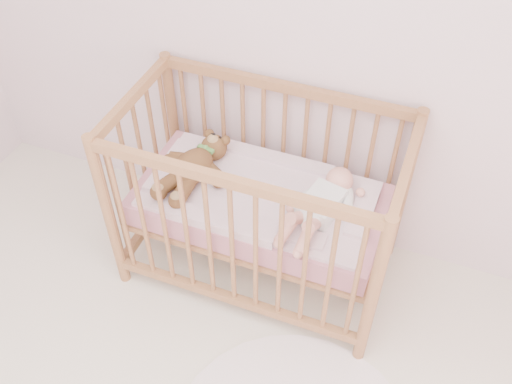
% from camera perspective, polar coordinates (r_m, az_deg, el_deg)
% --- Properties ---
extents(wall_back, '(4.00, 0.02, 2.70)m').
position_cam_1_polar(wall_back, '(2.61, 5.75, 17.63)').
color(wall_back, silver).
rests_on(wall_back, floor).
extents(crib, '(1.36, 0.76, 1.00)m').
position_cam_1_polar(crib, '(2.83, 0.36, -1.05)').
color(crib, '#B8834E').
rests_on(crib, floor).
extents(mattress, '(1.22, 0.62, 0.13)m').
position_cam_1_polar(mattress, '(2.84, 0.36, -1.26)').
color(mattress, '#D08195').
rests_on(mattress, crib).
extents(blanket, '(1.10, 0.58, 0.06)m').
position_cam_1_polar(blanket, '(2.79, 0.37, -0.19)').
color(blanket, pink).
rests_on(blanket, mattress).
extents(baby, '(0.41, 0.65, 0.14)m').
position_cam_1_polar(baby, '(2.66, 6.57, -1.07)').
color(baby, white).
rests_on(baby, blanket).
extents(teddy_bear, '(0.47, 0.59, 0.15)m').
position_cam_1_polar(teddy_bear, '(2.82, -6.33, 2.54)').
color(teddy_bear, brown).
rests_on(teddy_bear, blanket).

